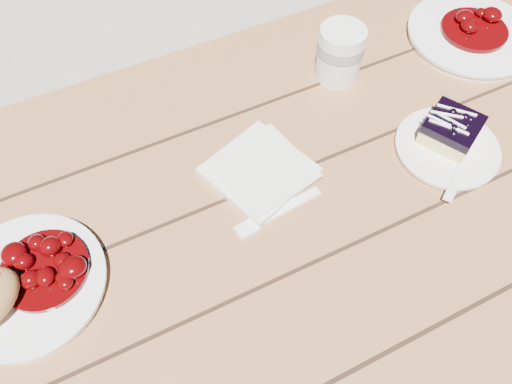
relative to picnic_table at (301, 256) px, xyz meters
name	(u,v)px	position (x,y,z in m)	size (l,w,h in m)	color
ground	(286,346)	(0.00, 0.00, -0.59)	(60.00, 60.00, 0.00)	#9B968C
picnic_table	(301,256)	(0.00, 0.00, 0.00)	(2.00, 1.55, 0.75)	brown
main_plate	(28,285)	(-0.43, 0.07, 0.17)	(0.22, 0.22, 0.02)	white
goulash_stew	(40,265)	(-0.40, 0.07, 0.20)	(0.13, 0.13, 0.04)	#4D0204
dessert_plate	(447,148)	(0.28, 0.00, 0.17)	(0.17, 0.17, 0.01)	white
blueberry_cake	(451,129)	(0.29, 0.02, 0.19)	(0.11, 0.11, 0.05)	#F4DB85
fork_dessert	(460,173)	(0.26, -0.05, 0.17)	(0.03, 0.16, 0.01)	white
coffee_cup	(340,53)	(0.20, 0.25, 0.21)	(0.08, 0.08, 0.11)	white
napkin_stack	(259,171)	(-0.04, 0.10, 0.17)	(0.15, 0.15, 0.01)	white
fork_table	(287,207)	(-0.03, 0.02, 0.16)	(0.03, 0.16, 0.01)	white
second_plate	(472,35)	(0.50, 0.22, 0.17)	(0.25, 0.25, 0.02)	white
second_stew	(477,23)	(0.50, 0.22, 0.20)	(0.13, 0.13, 0.04)	#4D0204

